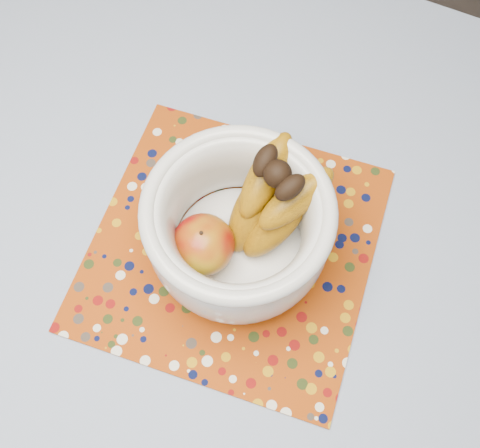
# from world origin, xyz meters

# --- Properties ---
(table) EXTENTS (1.20, 1.20, 0.75)m
(table) POSITION_xyz_m (0.00, 0.00, 0.67)
(table) COLOR brown
(table) RESTS_ON ground
(tablecloth) EXTENTS (1.32, 1.32, 0.01)m
(tablecloth) POSITION_xyz_m (0.00, 0.00, 0.76)
(tablecloth) COLOR slate
(tablecloth) RESTS_ON table
(placemat) EXTENTS (0.43, 0.43, 0.00)m
(placemat) POSITION_xyz_m (0.10, 0.09, 0.76)
(placemat) COLOR #8A3207
(placemat) RESTS_ON tablecloth
(fruit_bowl) EXTENTS (0.25, 0.25, 0.18)m
(fruit_bowl) POSITION_xyz_m (0.12, 0.10, 0.85)
(fruit_bowl) COLOR silver
(fruit_bowl) RESTS_ON placemat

